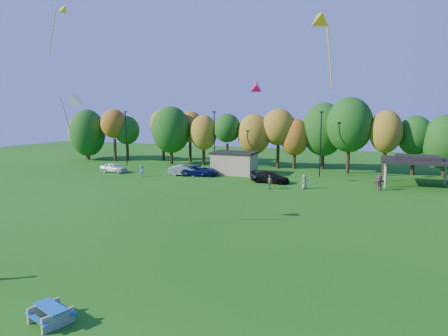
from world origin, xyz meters
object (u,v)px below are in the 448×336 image
at_px(car_b, 185,170).
at_px(car_c, 200,171).
at_px(car_a, 114,168).
at_px(picnic_table, 51,313).
at_px(car_d, 270,177).

distance_m(car_b, car_c, 2.08).
distance_m(car_a, car_c, 13.47).
bearing_deg(picnic_table, car_a, 141.94).
bearing_deg(car_a, car_c, -78.82).
distance_m(picnic_table, car_a, 43.82).
bearing_deg(picnic_table, car_b, 127.18).
height_order(car_a, car_c, car_c).
bearing_deg(car_a, picnic_table, -143.55).
bearing_deg(car_b, picnic_table, -173.95).
bearing_deg(car_d, picnic_table, -176.23).
distance_m(picnic_table, car_c, 39.97).
bearing_deg(car_c, picnic_table, -174.13).
bearing_deg(car_d, car_c, 84.66).
height_order(picnic_table, car_d, car_d).
relative_size(car_c, car_d, 1.07).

